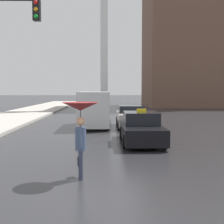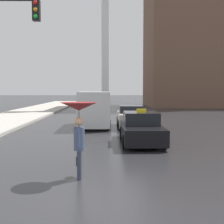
{
  "view_description": "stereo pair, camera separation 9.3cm",
  "coord_description": "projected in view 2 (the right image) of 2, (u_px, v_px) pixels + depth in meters",
  "views": [
    {
      "loc": [
        0.28,
        -6.43,
        2.49
      ],
      "look_at": [
        0.58,
        9.12,
        1.4
      ],
      "focal_mm": 50.0,
      "sensor_mm": 36.0,
      "label": 1
    },
    {
      "loc": [
        0.37,
        -6.43,
        2.49
      ],
      "look_at": [
        0.58,
        9.12,
        1.4
      ],
      "focal_mm": 50.0,
      "sensor_mm": 36.0,
      "label": 2
    }
  ],
  "objects": [
    {
      "name": "ground_plane",
      "position": [
        90.0,
        208.0,
        6.58
      ],
      "size": [
        300.0,
        300.0,
        0.0
      ],
      "primitive_type": "plane",
      "color": "#262628"
    },
    {
      "name": "taxi",
      "position": [
        141.0,
        129.0,
        14.72
      ],
      "size": [
        1.91,
        4.55,
        1.61
      ],
      "rotation": [
        0.0,
        0.0,
        3.14
      ],
      "color": "black",
      "rests_on": "ground_plane"
    },
    {
      "name": "ambulance_van",
      "position": [
        95.0,
        107.0,
        21.09
      ],
      "size": [
        2.15,
        5.18,
        2.38
      ],
      "rotation": [
        0.0,
        0.0,
        3.16
      ],
      "color": "silver",
      "rests_on": "ground_plane"
    },
    {
      "name": "pedestrian_with_umbrella",
      "position": [
        79.0,
        118.0,
        8.66
      ],
      "size": [
        1.03,
        1.03,
        2.16
      ],
      "rotation": [
        0.0,
        0.0,
        1.62
      ],
      "color": "#2D3347",
      "rests_on": "ground_plane"
    },
    {
      "name": "sedan_red",
      "position": [
        132.0,
        117.0,
        20.88
      ],
      "size": [
        1.91,
        4.31,
        1.46
      ],
      "rotation": [
        0.0,
        0.0,
        3.14
      ],
      "color": "#B7B2AD",
      "rests_on": "ground_plane"
    },
    {
      "name": "monument_cross",
      "position": [
        105.0,
        15.0,
        38.56
      ],
      "size": [
        9.11,
        0.9,
        20.69
      ],
      "color": "white",
      "rests_on": "ground_plane"
    },
    {
      "name": "building_tower_near",
      "position": [
        183.0,
        24.0,
        47.9
      ],
      "size": [
        10.71,
        12.55,
        25.31
      ],
      "color": "brown",
      "rests_on": "ground_plane"
    }
  ]
}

